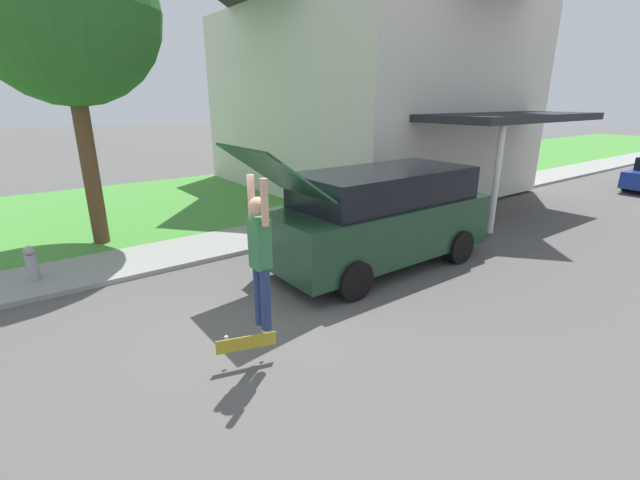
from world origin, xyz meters
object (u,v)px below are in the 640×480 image
Objects in this scene: skateboard at (246,342)px; fire_hydrant at (32,264)px; lawn_tree_near at (63,10)px; skateboarder at (260,253)px; suv_parked at (380,216)px.

fire_hydrant is (-4.73, -2.01, 0.10)m from skateboard.
lawn_tree_near is 3.54× the size of skateboarder.
suv_parked is 7.17× the size of skateboard.
skateboarder is 5.43m from fire_hydrant.
skateboard is at bearing -109.82° from skateboarder.
skateboarder is 2.91× the size of fire_hydrant.
suv_parked reaches higher than skateboard.
lawn_tree_near is at bearing -173.72° from skateboarder.
fire_hydrant is at bearing -156.96° from skateboard.
lawn_tree_near reaches higher than skateboarder.
skateboard is 5.15m from fire_hydrant.
lawn_tree_near is 7.75m from suv_parked.
skateboard is (-0.08, -0.22, -1.22)m from skateboarder.
skateboarder reaches higher than fire_hydrant.
lawn_tree_near reaches higher than fire_hydrant.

